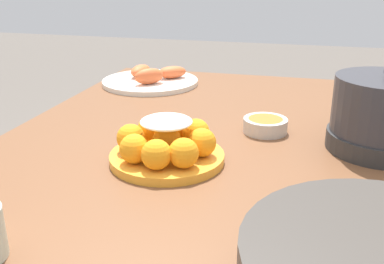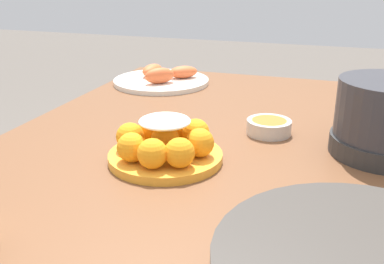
{
  "view_description": "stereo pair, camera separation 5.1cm",
  "coord_description": "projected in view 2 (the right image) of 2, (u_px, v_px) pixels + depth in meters",
  "views": [
    {
      "loc": [
        0.85,
        0.17,
        1.11
      ],
      "look_at": [
        0.06,
        -0.03,
        0.8
      ],
      "focal_mm": 42.0,
      "sensor_mm": 36.0,
      "label": 1
    },
    {
      "loc": [
        0.84,
        0.22,
        1.11
      ],
      "look_at": [
        0.06,
        -0.03,
        0.8
      ],
      "focal_mm": 42.0,
      "sensor_mm": 36.0,
      "label": 2
    }
  ],
  "objects": [
    {
      "name": "sauce_bowl",
      "position": [
        269.0,
        126.0,
        0.97
      ],
      "size": [
        0.1,
        0.1,
        0.03
      ],
      "color": "beige",
      "rests_on": "dining_table"
    },
    {
      "name": "cake_plate",
      "position": [
        165.0,
        144.0,
        0.83
      ],
      "size": [
        0.21,
        0.21,
        0.09
      ],
      "color": "gold",
      "rests_on": "dining_table"
    },
    {
      "name": "dining_table",
      "position": [
        215.0,
        188.0,
        0.97
      ],
      "size": [
        1.24,
        0.91,
        0.76
      ],
      "color": "brown",
      "rests_on": "ground_plane"
    },
    {
      "name": "seafood_platter",
      "position": [
        162.0,
        79.0,
        1.38
      ],
      "size": [
        0.29,
        0.29,
        0.06
      ],
      "color": "silver",
      "rests_on": "dining_table"
    }
  ]
}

